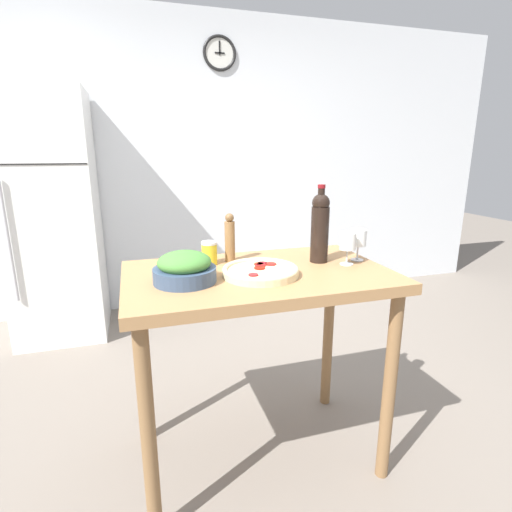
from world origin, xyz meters
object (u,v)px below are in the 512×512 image
wine_bottle (320,226)px  salt_canister (209,253)px  pepper_mill (230,238)px  homemade_pizza (260,271)px  refrigerator (53,218)px  salad_bowl (185,268)px  wine_glass_near (348,243)px  wine_glass_far (358,239)px

wine_bottle → salt_canister: size_ratio=3.38×
pepper_mill → homemade_pizza: 0.28m
refrigerator → pepper_mill: 1.89m
wine_bottle → homemade_pizza: wine_bottle is taller
salt_canister → homemade_pizza: bearing=-53.3°
salad_bowl → wine_glass_near: bearing=2.6°
salt_canister → wine_bottle: bearing=-12.1°
wine_glass_far → salt_canister: 0.69m
wine_glass_near → salad_bowl: bearing=-177.4°
wine_glass_near → wine_glass_far: (0.08, 0.05, 0.00)m
refrigerator → pepper_mill: (1.01, -1.59, 0.11)m
pepper_mill → wine_glass_near: bearing=-23.5°
refrigerator → homemade_pizza: 2.13m
refrigerator → wine_glass_far: size_ratio=12.73×
refrigerator → salad_bowl: refrigerator is taller
wine_glass_far → salad_bowl: bearing=-174.2°
wine_glass_near → pepper_mill: 0.54m
wine_glass_near → wine_glass_far: same height
wine_glass_near → salad_bowl: (-0.74, -0.03, -0.04)m
wine_glass_far → salad_bowl: (-0.82, -0.08, -0.05)m
refrigerator → wine_bottle: bearing=-50.8°
refrigerator → wine_glass_near: (1.50, -1.80, 0.10)m
wine_glass_far → pepper_mill: (-0.58, 0.16, 0.01)m
salad_bowl → homemade_pizza: salad_bowl is taller
pepper_mill → homemade_pizza: size_ratio=0.71×
wine_glass_near → salt_canister: size_ratio=1.40×
wine_glass_near → salt_canister: wine_glass_near is taller
wine_bottle → pepper_mill: (-0.39, 0.13, -0.06)m
pepper_mill → salt_canister: pepper_mill is taller
pepper_mill → salad_bowl: (-0.24, -0.25, -0.05)m
wine_glass_near → homemade_pizza: wine_glass_near is taller
salt_canister → salad_bowl: bearing=-122.2°
refrigerator → wine_glass_far: bearing=-47.8°
refrigerator → salad_bowl: 1.99m
homemade_pizza → salt_canister: bearing=126.7°
pepper_mill → salad_bowl: size_ratio=0.91×
wine_bottle → refrigerator: bearing=129.2°
wine_bottle → salt_canister: bearing=167.9°
homemade_pizza → refrigerator: bearing=120.4°
salad_bowl → wine_glass_far: bearing=5.8°
wine_bottle → homemade_pizza: size_ratio=1.12×
wine_glass_near → salt_canister: 0.63m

